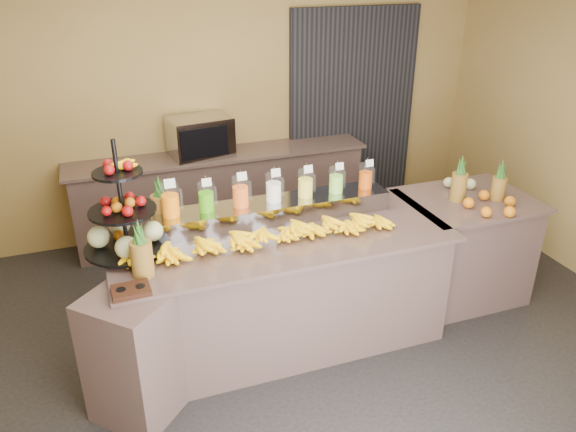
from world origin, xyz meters
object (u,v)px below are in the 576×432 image
right_fruit_pile (484,196)px  oven_warmer (200,137)px  banana_heap (264,232)px  pitcher_tray (274,210)px  condiment_caddy (131,290)px  fruit_stand (130,224)px

right_fruit_pile → oven_warmer: 2.77m
banana_heap → right_fruit_pile: (1.89, 0.01, -0.00)m
pitcher_tray → condiment_caddy: 1.35m
fruit_stand → oven_warmer: size_ratio=1.36×
banana_heap → condiment_caddy: size_ratio=8.78×
pitcher_tray → banana_heap: banana_heap is taller
condiment_caddy → right_fruit_pile: 2.88m
fruit_stand → right_fruit_pile: 2.79m
fruit_stand → oven_warmer: bearing=68.6°
pitcher_tray → right_fruit_pile: right_fruit_pile is taller
pitcher_tray → right_fruit_pile: (1.70, -0.32, 0.00)m
fruit_stand → right_fruit_pile: fruit_stand is taller
banana_heap → oven_warmer: oven_warmer is taller
banana_heap → condiment_caddy: bearing=-159.5°
pitcher_tray → right_fruit_pile: bearing=-10.7°
banana_heap → fruit_stand: fruit_stand is taller
fruit_stand → pitcher_tray: bearing=12.4°
condiment_caddy → oven_warmer: size_ratio=0.38×
pitcher_tray → fruit_stand: fruit_stand is taller
condiment_caddy → pitcher_tray: bearing=31.1°
right_fruit_pile → oven_warmer: oven_warmer is taller
condiment_caddy → right_fruit_pile: right_fruit_pile is taller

